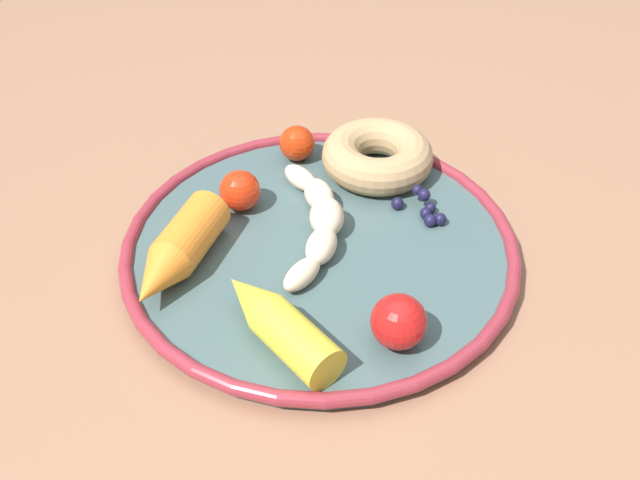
% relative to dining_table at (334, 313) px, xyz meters
% --- Properties ---
extents(dining_table, '(1.27, 0.96, 0.76)m').
position_rel_dining_table_xyz_m(dining_table, '(0.00, 0.00, 0.00)').
color(dining_table, '#93674C').
rests_on(dining_table, ground_plane).
extents(plate, '(0.34, 0.34, 0.02)m').
position_rel_dining_table_xyz_m(plate, '(0.00, 0.01, 0.09)').
color(plate, '#425A5B').
rests_on(plate, dining_table).
extents(banana, '(0.18, 0.06, 0.03)m').
position_rel_dining_table_xyz_m(banana, '(0.02, 0.02, 0.10)').
color(banana, beige).
rests_on(banana, plate).
extents(carrot_orange, '(0.13, 0.08, 0.04)m').
position_rel_dining_table_xyz_m(carrot_orange, '(-0.03, 0.13, 0.11)').
color(carrot_orange, orange).
rests_on(carrot_orange, plate).
extents(carrot_yellow, '(0.11, 0.10, 0.03)m').
position_rel_dining_table_xyz_m(carrot_yellow, '(-0.11, 0.05, 0.11)').
color(carrot_yellow, yellow).
rests_on(carrot_yellow, plate).
extents(donut, '(0.15, 0.15, 0.04)m').
position_rel_dining_table_xyz_m(donut, '(0.11, -0.04, 0.11)').
color(donut, tan).
rests_on(donut, plate).
extents(blueberry_pile, '(0.04, 0.05, 0.02)m').
position_rel_dining_table_xyz_m(blueberry_pile, '(0.04, -0.08, 0.10)').
color(blueberry_pile, '#191638').
rests_on(blueberry_pile, plate).
extents(tomato_near, '(0.04, 0.04, 0.04)m').
position_rel_dining_table_xyz_m(tomato_near, '(0.13, 0.03, 0.11)').
color(tomato_near, red).
rests_on(tomato_near, plate).
extents(tomato_mid, '(0.04, 0.04, 0.04)m').
position_rel_dining_table_xyz_m(tomato_mid, '(0.05, 0.08, 0.11)').
color(tomato_mid, red).
rests_on(tomato_mid, plate).
extents(tomato_far, '(0.04, 0.04, 0.04)m').
position_rel_dining_table_xyz_m(tomato_far, '(-0.11, -0.04, 0.11)').
color(tomato_far, red).
rests_on(tomato_far, plate).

